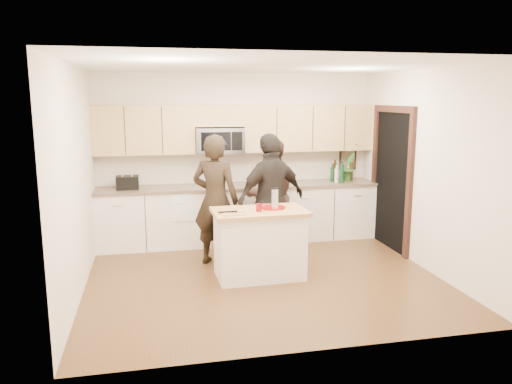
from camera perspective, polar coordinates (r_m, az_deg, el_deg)
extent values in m
plane|color=#51391B|center=(6.65, 0.81, -9.66)|extent=(4.50, 4.50, 0.00)
cube|color=beige|center=(8.25, -2.25, 4.00)|extent=(4.50, 0.02, 2.70)
cube|color=beige|center=(4.41, 6.61, -2.02)|extent=(4.50, 0.02, 2.70)
cube|color=beige|center=(6.21, -19.83, 1.13)|extent=(0.02, 4.00, 2.70)
cube|color=beige|center=(7.15, 18.73, 2.39)|extent=(0.02, 4.00, 2.70)
cube|color=white|center=(6.24, 0.88, 14.24)|extent=(4.50, 4.00, 0.02)
cube|color=white|center=(8.11, -1.83, -2.58)|extent=(4.50, 0.62, 0.90)
cube|color=#7B6352|center=(8.00, -1.84, 0.68)|extent=(4.50, 0.66, 0.04)
cube|color=tan|center=(7.93, -12.71, 6.92)|extent=(1.55, 0.33, 0.75)
cube|color=tan|center=(8.33, 5.91, 7.30)|extent=(2.17, 0.33, 0.75)
cube|color=tan|center=(7.99, -4.30, 8.69)|extent=(0.78, 0.33, 0.33)
cube|color=silver|center=(7.98, -4.22, 5.91)|extent=(0.76, 0.40, 0.40)
cube|color=black|center=(7.77, -4.60, 5.78)|extent=(0.47, 0.01, 0.29)
cube|color=black|center=(7.82, -2.19, 5.83)|extent=(0.17, 0.01, 0.29)
cube|color=black|center=(7.96, 15.25, 1.20)|extent=(0.02, 1.05, 2.10)
cube|color=black|center=(7.46, 17.13, 0.47)|extent=(0.06, 0.10, 2.10)
cube|color=black|center=(8.46, 13.38, 1.84)|extent=(0.06, 0.10, 2.10)
cube|color=black|center=(7.86, 15.54, 9.13)|extent=(0.06, 1.25, 0.10)
cube|color=black|center=(8.79, 10.43, 3.79)|extent=(0.30, 0.03, 0.38)
cube|color=tan|center=(8.77, 10.47, 3.77)|extent=(0.24, 0.00, 0.32)
cube|color=white|center=(7.64, -8.45, -1.60)|extent=(0.34, 0.01, 0.48)
cube|color=white|center=(7.88, -8.64, 0.52)|extent=(0.34, 0.60, 0.01)
cube|color=white|center=(6.52, 0.40, -6.13)|extent=(1.12, 0.67, 0.85)
cube|color=#BF7D4F|center=(6.41, 0.40, -2.28)|extent=(1.22, 0.73, 0.05)
cylinder|color=#9A0F0E|center=(6.51, 1.91, -1.78)|extent=(0.33, 0.33, 0.02)
cube|color=silver|center=(6.41, 2.15, -0.76)|extent=(0.07, 0.06, 0.25)
cube|color=black|center=(6.38, 2.16, 0.42)|extent=(0.09, 0.07, 0.02)
cylinder|color=maroon|center=(6.31, 0.33, -1.79)|extent=(0.08, 0.08, 0.10)
cube|color=#BF7D4F|center=(6.15, -2.54, -2.53)|extent=(0.29, 0.17, 0.02)
cube|color=black|center=(6.20, -3.26, -2.28)|extent=(0.24, 0.03, 0.02)
cube|color=silver|center=(6.16, -2.12, -2.40)|extent=(0.22, 0.03, 0.01)
cube|color=black|center=(7.86, -14.47, 1.05)|extent=(0.33, 0.24, 0.20)
cube|color=silver|center=(7.85, -15.02, 1.77)|extent=(0.03, 0.18, 0.00)
cube|color=silver|center=(7.84, -13.99, 1.81)|extent=(0.03, 0.18, 0.00)
cylinder|color=black|center=(8.38, 8.71, 2.20)|extent=(0.07, 0.07, 0.30)
cylinder|color=#362009|center=(8.46, 8.97, 2.47)|extent=(0.07, 0.07, 0.36)
cylinder|color=beige|center=(8.33, 9.19, 2.09)|extent=(0.07, 0.07, 0.29)
cylinder|color=black|center=(8.62, 10.74, 2.66)|extent=(0.07, 0.07, 0.39)
cylinder|color=#362009|center=(8.53, 10.83, 2.50)|extent=(0.06, 0.06, 0.37)
cylinder|color=beige|center=(8.62, 10.64, 2.66)|extent=(0.08, 0.08, 0.38)
cylinder|color=black|center=(8.28, 9.76, 2.28)|extent=(0.07, 0.07, 0.36)
imported|color=#38702D|center=(8.52, 10.47, 2.85)|extent=(0.32, 0.33, 0.47)
imported|color=black|center=(6.94, -4.64, -0.95)|extent=(0.80, 0.71, 1.83)
imported|color=black|center=(7.56, 1.68, -0.43)|extent=(0.83, 0.65, 1.71)
imported|color=black|center=(6.98, 1.74, -0.80)|extent=(1.17, 0.82, 1.84)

